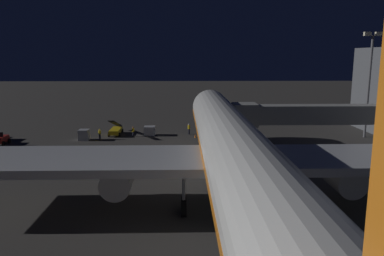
{
  "coord_description": "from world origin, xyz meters",
  "views": [
    {
      "loc": [
        4.26,
        41.04,
        13.07
      ],
      "look_at": [
        3.0,
        -8.95,
        3.5
      ],
      "focal_mm": 35.26,
      "sensor_mm": 36.0,
      "label": 1
    }
  ],
  "objects_px": {
    "apron_floodlight_mast": "(370,77)",
    "ground_crew_near_nose_gear": "(189,128)",
    "baggage_tug_spare": "(1,139)",
    "ground_crew_by_tug": "(133,131)",
    "traffic_cone_nose_starboard": "(195,136)",
    "baggage_container_mid_row": "(150,131)",
    "airliner_at_gate": "(235,154)",
    "belt_loader": "(116,130)",
    "baggage_container_near_belt": "(84,135)",
    "traffic_cone_nose_port": "(222,136)",
    "ground_crew_marshaller_fwd": "(100,134)",
    "jet_bridge": "(298,115)"
  },
  "relations": [
    {
      "from": "ground_crew_by_tug",
      "to": "traffic_cone_nose_starboard",
      "type": "relative_size",
      "value": 3.04
    },
    {
      "from": "belt_loader",
      "to": "ground_crew_near_nose_gear",
      "type": "height_order",
      "value": "belt_loader"
    },
    {
      "from": "apron_floodlight_mast",
      "to": "ground_crew_marshaller_fwd",
      "type": "relative_size",
      "value": 9.74
    },
    {
      "from": "baggage_tug_spare",
      "to": "ground_crew_near_nose_gear",
      "type": "bearing_deg",
      "value": -166.56
    },
    {
      "from": "jet_bridge",
      "to": "apron_floodlight_mast",
      "type": "xyz_separation_m",
      "value": [
        -14.15,
        -9.63,
        4.52
      ]
    },
    {
      "from": "apron_floodlight_mast",
      "to": "baggage_container_mid_row",
      "type": "distance_m",
      "value": 36.53
    },
    {
      "from": "airliner_at_gate",
      "to": "baggage_container_mid_row",
      "type": "height_order",
      "value": "airliner_at_gate"
    },
    {
      "from": "airliner_at_gate",
      "to": "belt_loader",
      "type": "height_order",
      "value": "airliner_at_gate"
    },
    {
      "from": "jet_bridge",
      "to": "traffic_cone_nose_port",
      "type": "bearing_deg",
      "value": -47.64
    },
    {
      "from": "belt_loader",
      "to": "ground_crew_by_tug",
      "type": "relative_size",
      "value": 4.83
    },
    {
      "from": "baggage_tug_spare",
      "to": "ground_crew_near_nose_gear",
      "type": "height_order",
      "value": "baggage_tug_spare"
    },
    {
      "from": "jet_bridge",
      "to": "baggage_container_near_belt",
      "type": "distance_m",
      "value": 32.7
    },
    {
      "from": "ground_crew_near_nose_gear",
      "to": "baggage_tug_spare",
      "type": "bearing_deg",
      "value": 13.44
    },
    {
      "from": "baggage_container_mid_row",
      "to": "ground_crew_by_tug",
      "type": "distance_m",
      "value": 2.81
    },
    {
      "from": "apron_floodlight_mast",
      "to": "ground_crew_near_nose_gear",
      "type": "distance_m",
      "value": 30.17
    },
    {
      "from": "traffic_cone_nose_starboard",
      "to": "jet_bridge",
      "type": "bearing_deg",
      "value": 143.48
    },
    {
      "from": "belt_loader",
      "to": "ground_crew_near_nose_gear",
      "type": "xyz_separation_m",
      "value": [
        -12.35,
        -0.1,
        0.16
      ]
    },
    {
      "from": "ground_crew_by_tug",
      "to": "traffic_cone_nose_port",
      "type": "relative_size",
      "value": 3.04
    },
    {
      "from": "baggage_container_mid_row",
      "to": "jet_bridge",
      "type": "bearing_deg",
      "value": 150.38
    },
    {
      "from": "ground_crew_marshaller_fwd",
      "to": "jet_bridge",
      "type": "bearing_deg",
      "value": 162.54
    },
    {
      "from": "airliner_at_gate",
      "to": "ground_crew_by_tug",
      "type": "bearing_deg",
      "value": -68.25
    },
    {
      "from": "belt_loader",
      "to": "baggage_container_mid_row",
      "type": "relative_size",
      "value": 4.45
    },
    {
      "from": "belt_loader",
      "to": "baggage_container_mid_row",
      "type": "bearing_deg",
      "value": 174.86
    },
    {
      "from": "apron_floodlight_mast",
      "to": "baggage_tug_spare",
      "type": "height_order",
      "value": "apron_floodlight_mast"
    },
    {
      "from": "baggage_container_mid_row",
      "to": "traffic_cone_nose_port",
      "type": "bearing_deg",
      "value": 170.57
    },
    {
      "from": "apron_floodlight_mast",
      "to": "ground_crew_near_nose_gear",
      "type": "xyz_separation_m",
      "value": [
        28.7,
        -3.02,
        -8.79
      ]
    },
    {
      "from": "airliner_at_gate",
      "to": "ground_crew_near_nose_gear",
      "type": "height_order",
      "value": "airliner_at_gate"
    },
    {
      "from": "apron_floodlight_mast",
      "to": "jet_bridge",
      "type": "bearing_deg",
      "value": 34.25
    },
    {
      "from": "airliner_at_gate",
      "to": "ground_crew_marshaller_fwd",
      "type": "xyz_separation_m",
      "value": [
        17.47,
        -29.19,
        -4.23
      ]
    },
    {
      "from": "baggage_tug_spare",
      "to": "baggage_container_mid_row",
      "type": "xyz_separation_m",
      "value": [
        -21.79,
        -6.17,
        -0.02
      ]
    },
    {
      "from": "jet_bridge",
      "to": "baggage_tug_spare",
      "type": "height_order",
      "value": "jet_bridge"
    },
    {
      "from": "apron_floodlight_mast",
      "to": "baggage_container_near_belt",
      "type": "distance_m",
      "value": 46.26
    },
    {
      "from": "apron_floodlight_mast",
      "to": "baggage_container_near_belt",
      "type": "bearing_deg",
      "value": 1.24
    },
    {
      "from": "airliner_at_gate",
      "to": "ground_crew_by_tug",
      "type": "relative_size",
      "value": 37.35
    },
    {
      "from": "belt_loader",
      "to": "baggage_tug_spare",
      "type": "relative_size",
      "value": 3.01
    },
    {
      "from": "airliner_at_gate",
      "to": "belt_loader",
      "type": "xyz_separation_m",
      "value": [
        15.55,
        -32.67,
        -4.33
      ]
    },
    {
      "from": "airliner_at_gate",
      "to": "traffic_cone_nose_port",
      "type": "distance_m",
      "value": 30.64
    },
    {
      "from": "traffic_cone_nose_port",
      "to": "traffic_cone_nose_starboard",
      "type": "height_order",
      "value": "same"
    },
    {
      "from": "jet_bridge",
      "to": "belt_loader",
      "type": "bearing_deg",
      "value": -25.0
    },
    {
      "from": "baggage_tug_spare",
      "to": "traffic_cone_nose_starboard",
      "type": "xyz_separation_m",
      "value": [
        -29.4,
        -4.17,
        -0.51
      ]
    },
    {
      "from": "ground_crew_by_tug",
      "to": "traffic_cone_nose_starboard",
      "type": "xyz_separation_m",
      "value": [
        -10.22,
        0.98,
        -0.64
      ]
    },
    {
      "from": "apron_floodlight_mast",
      "to": "baggage_tug_spare",
      "type": "distance_m",
      "value": 57.93
    },
    {
      "from": "jet_bridge",
      "to": "traffic_cone_nose_starboard",
      "type": "relative_size",
      "value": 38.22
    },
    {
      "from": "ground_crew_marshaller_fwd",
      "to": "baggage_tug_spare",
      "type": "bearing_deg",
      "value": 12.76
    },
    {
      "from": "baggage_container_near_belt",
      "to": "traffic_cone_nose_port",
      "type": "bearing_deg",
      "value": -176.39
    },
    {
      "from": "jet_bridge",
      "to": "belt_loader",
      "type": "height_order",
      "value": "jet_bridge"
    },
    {
      "from": "baggage_tug_spare",
      "to": "ground_crew_by_tug",
      "type": "relative_size",
      "value": 1.6
    },
    {
      "from": "airliner_at_gate",
      "to": "traffic_cone_nose_port",
      "type": "bearing_deg",
      "value": -94.17
    },
    {
      "from": "baggage_container_mid_row",
      "to": "ground_crew_by_tug",
      "type": "height_order",
      "value": "ground_crew_by_tug"
    },
    {
      "from": "baggage_tug_spare",
      "to": "ground_crew_by_tug",
      "type": "xyz_separation_m",
      "value": [
        -19.17,
        -5.15,
        0.14
      ]
    }
  ]
}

